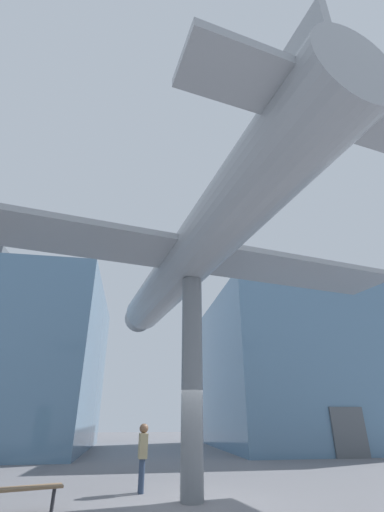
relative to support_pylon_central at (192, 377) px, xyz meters
name	(u,v)px	position (x,y,z in m)	size (l,w,h in m)	color
ground_plane	(192,503)	(0.00, 0.00, -2.84)	(80.00, 80.00, 0.00)	slate
glass_pavilion_left	(12,364)	(-9.27, 14.35, 2.04)	(10.52, 12.79, 10.34)	slate
glass_pavilion_right	(288,370)	(9.27, 14.35, 2.04)	(10.52, 12.79, 10.34)	slate
support_pylon_central	(192,377)	(0.00, 0.00, 0.00)	(0.58, 0.58, 5.68)	slate
suspended_airplane	(189,259)	(-0.05, 0.24, 3.68)	(15.18, 15.58, 2.94)	#93999E
visitor_person	(143,452)	(-1.19, 1.30, -1.88)	(0.26, 0.42, 1.68)	#2D3D56
plaza_bench	(23,490)	(-3.74, -0.57, -2.40)	(1.64, 0.84, 0.50)	#846647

